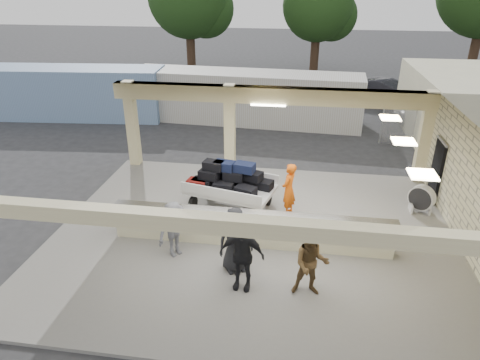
% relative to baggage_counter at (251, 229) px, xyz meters
% --- Properties ---
extents(ground, '(120.00, 120.00, 0.00)m').
position_rel_baggage_counter_xyz_m(ground, '(0.00, 0.50, -0.59)').
color(ground, '#27282A').
rests_on(ground, ground).
extents(pavilion, '(12.01, 10.00, 3.55)m').
position_rel_baggage_counter_xyz_m(pavilion, '(0.21, 1.16, 0.76)').
color(pavilion, slate).
rests_on(pavilion, ground).
extents(baggage_counter, '(8.20, 0.58, 0.98)m').
position_rel_baggage_counter_xyz_m(baggage_counter, '(0.00, 0.00, 0.00)').
color(baggage_counter, beige).
rests_on(baggage_counter, pavilion).
extents(luggage_cart, '(3.13, 2.36, 1.63)m').
position_rel_baggage_counter_xyz_m(luggage_cart, '(-0.98, 2.11, 0.43)').
color(luggage_cart, silver).
rests_on(luggage_cart, pavilion).
extents(drum_fan, '(0.84, 0.74, 0.94)m').
position_rel_baggage_counter_xyz_m(drum_fan, '(5.32, 2.67, 0.02)').
color(drum_fan, silver).
rests_on(drum_fan, pavilion).
extents(baggage_handler, '(0.58, 0.74, 1.78)m').
position_rel_baggage_counter_xyz_m(baggage_handler, '(0.99, 1.88, 0.40)').
color(baggage_handler, '#D8520B').
rests_on(baggage_handler, pavilion).
extents(passenger_a, '(0.88, 0.43, 1.77)m').
position_rel_baggage_counter_xyz_m(passenger_a, '(1.69, -1.97, 0.40)').
color(passenger_a, brown).
rests_on(passenger_a, pavilion).
extents(passenger_b, '(1.14, 0.49, 1.90)m').
position_rel_baggage_counter_xyz_m(passenger_b, '(0.02, -1.97, 0.46)').
color(passenger_b, black).
rests_on(passenger_b, pavilion).
extents(passenger_c, '(0.95, 1.06, 1.64)m').
position_rel_baggage_counter_xyz_m(passenger_c, '(-2.00, -0.88, 0.33)').
color(passenger_c, '#525357').
rests_on(passenger_c, pavilion).
extents(passenger_d, '(0.96, 0.71, 1.82)m').
position_rel_baggage_counter_xyz_m(passenger_d, '(-0.25, -1.28, 0.42)').
color(passenger_d, black).
rests_on(passenger_d, pavilion).
extents(car_white_a, '(4.73, 2.51, 1.31)m').
position_rel_baggage_counter_xyz_m(car_white_a, '(8.55, 12.82, 0.07)').
color(car_white_a, white).
rests_on(car_white_a, ground).
extents(car_dark, '(4.88, 4.10, 1.59)m').
position_rel_baggage_counter_xyz_m(car_dark, '(6.28, 16.41, 0.21)').
color(car_dark, black).
rests_on(car_dark, ground).
extents(container_white, '(12.48, 3.28, 2.67)m').
position_rel_baggage_counter_xyz_m(container_white, '(-1.82, 12.03, 0.75)').
color(container_white, beige).
rests_on(container_white, ground).
extents(container_blue, '(10.76, 3.44, 2.75)m').
position_rel_baggage_counter_xyz_m(container_blue, '(-11.72, 11.46, 0.79)').
color(container_blue, '#7393B8').
rests_on(container_blue, ground).
extents(tree_left, '(6.60, 6.30, 9.00)m').
position_rel_baggage_counter_xyz_m(tree_left, '(-7.68, 24.66, 5.00)').
color(tree_left, '#382619').
rests_on(tree_left, ground).
extents(tree_mid, '(6.00, 5.60, 8.00)m').
position_rel_baggage_counter_xyz_m(tree_mid, '(2.32, 26.66, 4.38)').
color(tree_mid, '#382619').
rests_on(tree_mid, ground).
extents(adjacent_building, '(6.00, 8.00, 3.20)m').
position_rel_baggage_counter_xyz_m(adjacent_building, '(9.50, 10.50, 1.01)').
color(adjacent_building, beige).
rests_on(adjacent_building, ground).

